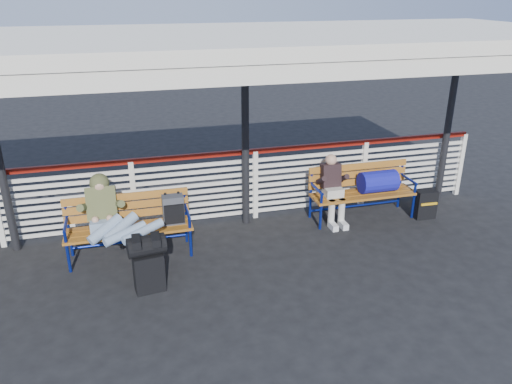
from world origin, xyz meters
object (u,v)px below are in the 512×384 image
object	(u,v)px
luggage_stack	(148,261)
bench_right	(371,184)
bench_left	(141,217)
companion_person	(333,188)
traveler_man	(117,223)
suitcase_side	(425,204)

from	to	relation	value
luggage_stack	bench_right	distance (m)	4.05
bench_left	companion_person	world-z (taller)	companion_person
traveler_man	suitcase_side	bearing A→B (deg)	3.83
bench_left	bench_right	distance (m)	3.85
bench_right	companion_person	bearing A→B (deg)	-179.91
luggage_stack	bench_right	bearing A→B (deg)	11.76
traveler_man	suitcase_side	size ratio (longest dim) A/B	3.28
bench_left	traveler_man	distance (m)	0.49
bench_left	traveler_man	bearing A→B (deg)	-132.77
bench_left	luggage_stack	bearing A→B (deg)	-88.74
suitcase_side	luggage_stack	bearing A→B (deg)	-166.00
luggage_stack	companion_person	xyz separation A→B (m)	(3.13, 1.32, 0.17)
bench_right	companion_person	xyz separation A→B (m)	(-0.69, -0.00, -0.01)
traveler_man	companion_person	world-z (taller)	traveler_man
bench_left	companion_person	bearing A→B (deg)	5.24
traveler_man	companion_person	distance (m)	3.53
companion_person	suitcase_side	distance (m)	1.66
bench_right	traveler_man	distance (m)	4.21
bench_right	traveler_man	size ratio (longest dim) A/B	1.10
traveler_man	bench_left	bearing A→B (deg)	47.23
traveler_man	suitcase_side	world-z (taller)	traveler_man
traveler_man	bench_right	bearing A→B (deg)	8.72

